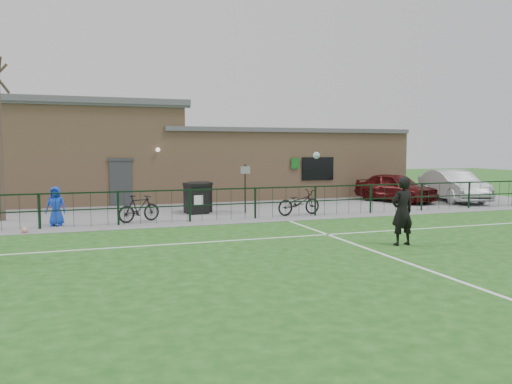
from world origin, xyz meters
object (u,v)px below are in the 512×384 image
object	(u,v)px
wheelie_bin_right	(201,198)
spectator_child	(56,206)
ball_ground	(25,230)
car_maroon	(395,187)
sign_post	(245,189)
wheelie_bin_left	(196,199)
bicycle_e	(299,202)
car_silver	(453,186)
bicycle_d	(139,208)

from	to	relation	value
wheelie_bin_right	spectator_child	distance (m)	5.91
ball_ground	car_maroon	bearing A→B (deg)	13.99
sign_post	wheelie_bin_right	bearing A→B (deg)	150.11
car_maroon	spectator_child	size ratio (longest dim) A/B	3.13
wheelie_bin_left	spectator_child	world-z (taller)	spectator_child
bicycle_e	spectator_child	xyz separation A→B (m)	(-8.99, 0.13, 0.18)
car_maroon	spectator_child	xyz separation A→B (m)	(-15.52, -2.85, -0.04)
bicycle_e	spectator_child	size ratio (longest dim) A/B	1.40
sign_post	car_silver	bearing A→B (deg)	4.94
bicycle_e	ball_ground	xyz separation A→B (m)	(-9.85, -1.11, -0.41)
wheelie_bin_left	bicycle_e	xyz separation A→B (m)	(3.76, -1.79, -0.08)
car_maroon	car_silver	xyz separation A→B (m)	(2.90, -0.70, 0.06)
wheelie_bin_left	bicycle_d	distance (m)	2.96
wheelie_bin_right	bicycle_e	world-z (taller)	wheelie_bin_right
wheelie_bin_right	ball_ground	distance (m)	7.23
car_maroon	bicycle_d	xyz separation A→B (m)	(-12.74, -2.85, -0.23)
wheelie_bin_left	wheelie_bin_right	xyz separation A→B (m)	(0.29, 0.46, 0.00)
bicycle_e	wheelie_bin_right	bearing A→B (deg)	48.68
wheelie_bin_right	ball_ground	bearing A→B (deg)	-154.19
wheelie_bin_left	sign_post	xyz separation A→B (m)	(1.94, -0.49, 0.42)
car_silver	car_maroon	bearing A→B (deg)	179.31
car_maroon	ball_ground	distance (m)	16.90
bicycle_d	bicycle_e	size ratio (longest dim) A/B	0.86
bicycle_d	ball_ground	distance (m)	3.87
car_maroon	bicycle_e	size ratio (longest dim) A/B	2.23
bicycle_e	bicycle_d	bearing A→B (deg)	80.52
wheelie_bin_left	ball_ground	world-z (taller)	wheelie_bin_left
bicycle_e	spectator_child	world-z (taller)	spectator_child
bicycle_d	ball_ground	size ratio (longest dim) A/B	7.77
wheelie_bin_left	bicycle_d	xyz separation A→B (m)	(-2.44, -1.67, -0.09)
wheelie_bin_left	sign_post	world-z (taller)	sign_post
bicycle_d	bicycle_e	distance (m)	6.21
wheelie_bin_left	ball_ground	bearing A→B (deg)	-165.64
ball_ground	car_silver	bearing A→B (deg)	9.95
car_silver	bicycle_d	xyz separation A→B (m)	(-15.65, -2.15, -0.29)
car_silver	ball_ground	size ratio (longest dim) A/B	22.68
wheelie_bin_left	sign_post	distance (m)	2.04
car_silver	bicycle_d	bearing A→B (deg)	-159.33
car_maroon	bicycle_e	distance (m)	7.19
wheelie_bin_right	ball_ground	world-z (taller)	wheelie_bin_right
bicycle_d	bicycle_e	xyz separation A→B (m)	(6.21, -0.13, 0.01)
wheelie_bin_left	bicycle_d	bearing A→B (deg)	-156.80
sign_post	wheelie_bin_left	bearing A→B (deg)	165.93
sign_post	spectator_child	xyz separation A→B (m)	(-7.16, -1.18, -0.33)
car_maroon	wheelie_bin_right	bearing A→B (deg)	166.09
car_maroon	car_silver	distance (m)	2.99
wheelie_bin_right	sign_post	distance (m)	1.95
car_silver	bicycle_d	distance (m)	15.80
wheelie_bin_right	bicycle_e	size ratio (longest dim) A/B	0.61
wheelie_bin_right	ball_ground	xyz separation A→B (m)	(-6.38, -3.36, -0.49)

